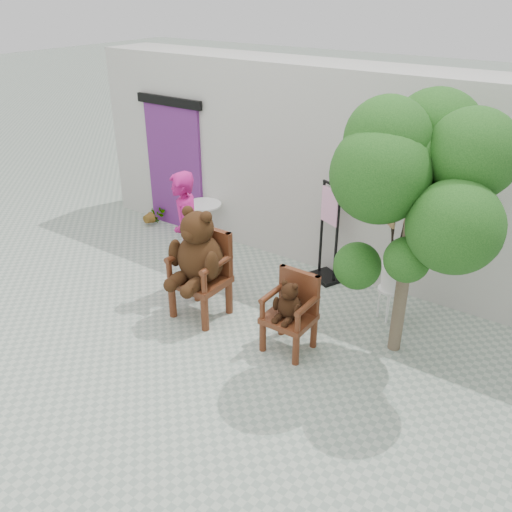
% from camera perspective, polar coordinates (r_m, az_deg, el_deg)
% --- Properties ---
extents(ground_plane, '(60.00, 60.00, 0.00)m').
position_cam_1_polar(ground_plane, '(6.71, -3.91, -10.00)').
color(ground_plane, '#98A392').
rests_on(ground_plane, ground).
extents(back_wall, '(9.00, 1.00, 3.00)m').
position_cam_1_polar(back_wall, '(8.38, 9.24, 9.08)').
color(back_wall, beige).
rests_on(back_wall, ground).
extents(doorway, '(1.40, 0.11, 2.33)m').
position_cam_1_polar(doorway, '(9.72, -8.56, 9.55)').
color(doorway, '#5E2268').
rests_on(doorway, ground).
extents(chair_big, '(0.76, 0.80, 1.53)m').
position_cam_1_polar(chair_big, '(6.99, -6.02, -0.17)').
color(chair_big, '#471F0F').
rests_on(chair_big, ground).
extents(chair_small, '(0.56, 0.51, 0.98)m').
position_cam_1_polar(chair_small, '(6.46, 3.71, -5.36)').
color(chair_small, '#471F0F').
rests_on(chair_small, ground).
extents(person, '(0.74, 0.78, 1.79)m').
position_cam_1_polar(person, '(7.54, -6.81, 2.25)').
color(person, '#A81469').
rests_on(person, ground).
extents(cafe_table, '(0.60, 0.60, 0.70)m').
position_cam_1_polar(cafe_table, '(9.23, -5.49, 3.98)').
color(cafe_table, white).
rests_on(cafe_table, ground).
extents(display_stand, '(0.56, 0.51, 1.51)m').
position_cam_1_polar(display_stand, '(8.01, 7.60, 1.27)').
color(display_stand, black).
rests_on(display_stand, ground).
extents(stool_bucket, '(0.32, 0.32, 1.45)m').
position_cam_1_polar(stool_bucket, '(7.18, 14.08, -2.03)').
color(stool_bucket, white).
rests_on(stool_bucket, ground).
extents(tree, '(1.78, 1.87, 3.06)m').
position_cam_1_polar(tree, '(5.83, 17.11, 8.40)').
color(tree, brown).
rests_on(tree, ground).
extents(potted_plant, '(0.34, 0.30, 0.36)m').
position_cam_1_polar(potted_plant, '(10.16, -10.76, 4.23)').
color(potted_plant, '#12390F').
rests_on(potted_plant, ground).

